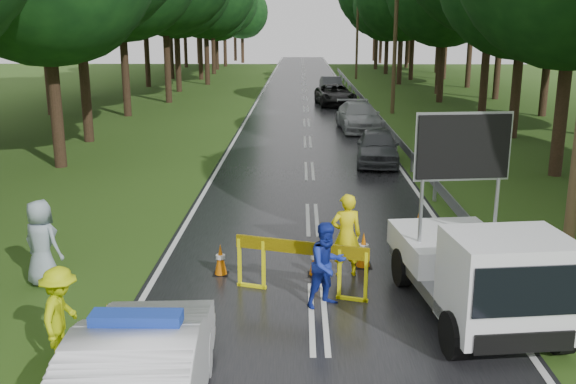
{
  "coord_description": "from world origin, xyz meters",
  "views": [
    {
      "loc": [
        -0.34,
        -10.63,
        5.09
      ],
      "look_at": [
        -0.62,
        3.98,
        1.3
      ],
      "focal_mm": 40.0,
      "sensor_mm": 36.0,
      "label": 1
    }
  ],
  "objects_px": {
    "barrier": "(301,254)",
    "queue_car_second": "(359,117)",
    "police_sedan": "(140,378)",
    "queue_car_fourth": "(331,86)",
    "queue_car_first": "(378,147)",
    "work_truck": "(479,270)",
    "civilian": "(327,265)",
    "queue_car_third": "(335,95)",
    "officer": "(346,235)"
  },
  "relations": [
    {
      "from": "civilian",
      "to": "work_truck",
      "type": "bearing_deg",
      "value": -45.15
    },
    {
      "from": "officer",
      "to": "civilian",
      "type": "relative_size",
      "value": 1.09
    },
    {
      "from": "queue_car_first",
      "to": "queue_car_fourth",
      "type": "bearing_deg",
      "value": 96.71
    },
    {
      "from": "civilian",
      "to": "queue_car_fourth",
      "type": "bearing_deg",
      "value": 54.24
    },
    {
      "from": "officer",
      "to": "civilian",
      "type": "xyz_separation_m",
      "value": [
        -0.45,
        -1.5,
        -0.08
      ]
    },
    {
      "from": "barrier",
      "to": "queue_car_second",
      "type": "relative_size",
      "value": 0.54
    },
    {
      "from": "police_sedan",
      "to": "queue_car_first",
      "type": "distance_m",
      "value": 17.5
    },
    {
      "from": "barrier",
      "to": "queue_car_second",
      "type": "height_order",
      "value": "queue_car_second"
    },
    {
      "from": "barrier",
      "to": "queue_car_third",
      "type": "xyz_separation_m",
      "value": [
        2.28,
        30.99,
        -0.15
      ]
    },
    {
      "from": "barrier",
      "to": "queue_car_first",
      "type": "relative_size",
      "value": 0.66
    },
    {
      "from": "police_sedan",
      "to": "work_truck",
      "type": "xyz_separation_m",
      "value": [
        5.16,
        3.33,
        0.2
      ]
    },
    {
      "from": "civilian",
      "to": "queue_car_third",
      "type": "xyz_separation_m",
      "value": [
        1.79,
        31.49,
        -0.13
      ]
    },
    {
      "from": "queue_car_first",
      "to": "queue_car_third",
      "type": "xyz_separation_m",
      "value": [
        -0.63,
        18.6,
        0.03
      ]
    },
    {
      "from": "work_truck",
      "to": "queue_car_first",
      "type": "height_order",
      "value": "work_truck"
    },
    {
      "from": "police_sedan",
      "to": "barrier",
      "type": "distance_m",
      "value": 4.85
    },
    {
      "from": "queue_car_second",
      "to": "queue_car_fourth",
      "type": "xyz_separation_m",
      "value": [
        -0.57,
        17.3,
        -0.01
      ]
    },
    {
      "from": "civilian",
      "to": "queue_car_third",
      "type": "bearing_deg",
      "value": 53.74
    },
    {
      "from": "civilian",
      "to": "queue_car_third",
      "type": "relative_size",
      "value": 0.33
    },
    {
      "from": "queue_car_fourth",
      "to": "police_sedan",
      "type": "bearing_deg",
      "value": -100.28
    },
    {
      "from": "work_truck",
      "to": "queue_car_fourth",
      "type": "distance_m",
      "value": 38.87
    },
    {
      "from": "civilian",
      "to": "queue_car_second",
      "type": "bearing_deg",
      "value": 50.41
    },
    {
      "from": "queue_car_third",
      "to": "barrier",
      "type": "bearing_deg",
      "value": -99.98
    },
    {
      "from": "police_sedan",
      "to": "queue_car_second",
      "type": "xyz_separation_m",
      "value": [
        4.96,
        24.88,
        -0.07
      ]
    },
    {
      "from": "queue_car_third",
      "to": "queue_car_fourth",
      "type": "xyz_separation_m",
      "value": [
        0.06,
        6.8,
        -0.01
      ]
    },
    {
      "from": "officer",
      "to": "queue_car_first",
      "type": "relative_size",
      "value": 0.46
    },
    {
      "from": "queue_car_first",
      "to": "queue_car_fourth",
      "type": "height_order",
      "value": "queue_car_fourth"
    },
    {
      "from": "barrier",
      "to": "work_truck",
      "type": "bearing_deg",
      "value": -1.82
    },
    {
      "from": "civilian",
      "to": "queue_car_first",
      "type": "height_order",
      "value": "civilian"
    },
    {
      "from": "police_sedan",
      "to": "queue_car_first",
      "type": "xyz_separation_m",
      "value": [
        4.96,
        16.78,
        -0.1
      ]
    },
    {
      "from": "barrier",
      "to": "queue_car_second",
      "type": "distance_m",
      "value": 20.7
    },
    {
      "from": "barrier",
      "to": "officer",
      "type": "bearing_deg",
      "value": 63.87
    },
    {
      "from": "queue_car_first",
      "to": "queue_car_second",
      "type": "bearing_deg",
      "value": 95.41
    },
    {
      "from": "work_truck",
      "to": "civilian",
      "type": "distance_m",
      "value": 2.69
    },
    {
      "from": "queue_car_fourth",
      "to": "queue_car_first",
      "type": "bearing_deg",
      "value": -93.06
    },
    {
      "from": "queue_car_third",
      "to": "police_sedan",
      "type": "bearing_deg",
      "value": -102.74
    },
    {
      "from": "officer",
      "to": "queue_car_fourth",
      "type": "xyz_separation_m",
      "value": [
        1.4,
        36.79,
        -0.21
      ]
    },
    {
      "from": "police_sedan",
      "to": "queue_car_second",
      "type": "relative_size",
      "value": 0.98
    },
    {
      "from": "work_truck",
      "to": "civilian",
      "type": "relative_size",
      "value": 2.85
    },
    {
      "from": "queue_car_third",
      "to": "queue_car_first",
      "type": "bearing_deg",
      "value": -93.82
    },
    {
      "from": "work_truck",
      "to": "queue_car_third",
      "type": "bearing_deg",
      "value": 84.46
    },
    {
      "from": "work_truck",
      "to": "civilian",
      "type": "xyz_separation_m",
      "value": [
        -2.63,
        0.57,
        -0.14
      ]
    },
    {
      "from": "police_sedan",
      "to": "queue_car_second",
      "type": "bearing_deg",
      "value": -104.96
    },
    {
      "from": "officer",
      "to": "queue_car_second",
      "type": "relative_size",
      "value": 0.37
    },
    {
      "from": "queue_car_second",
      "to": "work_truck",
      "type": "bearing_deg",
      "value": -93.5
    },
    {
      "from": "work_truck",
      "to": "queue_car_fourth",
      "type": "xyz_separation_m",
      "value": [
        -0.78,
        38.86,
        -0.28
      ]
    },
    {
      "from": "civilian",
      "to": "queue_car_second",
      "type": "xyz_separation_m",
      "value": [
        2.43,
        20.99,
        -0.12
      ]
    },
    {
      "from": "queue_car_second",
      "to": "police_sedan",
      "type": "bearing_deg",
      "value": -105.31
    },
    {
      "from": "police_sedan",
      "to": "queue_car_fourth",
      "type": "xyz_separation_m",
      "value": [
        4.38,
        42.18,
        -0.08
      ]
    },
    {
      "from": "officer",
      "to": "queue_car_first",
      "type": "bearing_deg",
      "value": -109.47
    },
    {
      "from": "police_sedan",
      "to": "queue_car_fourth",
      "type": "height_order",
      "value": "police_sedan"
    }
  ]
}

